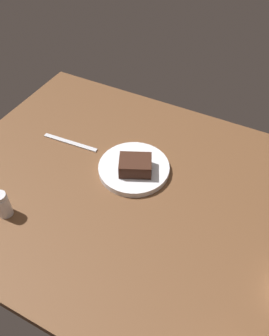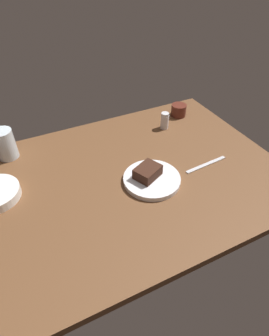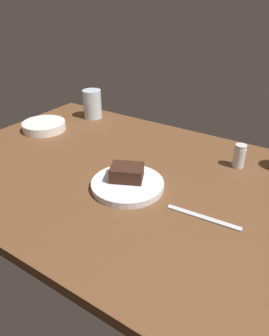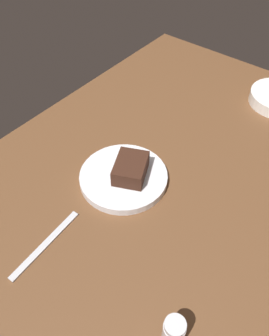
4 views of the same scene
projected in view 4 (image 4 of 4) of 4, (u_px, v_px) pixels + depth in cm
name	position (u px, v px, depth cm)	size (l,w,h in cm)	color
dining_table	(164.00, 178.00, 86.91)	(120.00, 84.00, 3.00)	brown
dessert_plate	(124.00, 177.00, 83.70)	(21.00, 21.00, 1.91)	silver
chocolate_cake_slice	(131.00, 168.00, 81.53)	(9.22, 7.08, 4.15)	#381E14
salt_shaker	(173.00, 333.00, 56.87)	(3.73, 3.73, 7.75)	silver
butter_knife	(46.00, 244.00, 72.07)	(19.00, 1.40, 0.50)	silver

